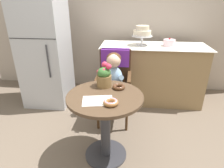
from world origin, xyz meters
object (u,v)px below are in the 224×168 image
object	(u,v)px
seated_child	(113,77)
flower_vase	(104,76)
donut_mid	(111,102)
round_layer_cake	(169,43)
refrigerator	(45,49)
wicker_chair	(115,75)
donut_front	(119,87)
cafe_table	(105,115)
tiered_cake_stand	(142,32)

from	to	relation	value
seated_child	flower_vase	bearing A→B (deg)	-98.58
donut_mid	flower_vase	distance (m)	0.39
donut_mid	round_layer_cake	world-z (taller)	round_layer_cake
donut_mid	refrigerator	xyz separation A→B (m)	(-1.12, 1.26, 0.11)
wicker_chair	flower_vase	xyz separation A→B (m)	(-0.06, -0.52, 0.19)
wicker_chair	donut_front	xyz separation A→B (m)	(0.10, -0.56, 0.10)
cafe_table	donut_mid	bearing A→B (deg)	-65.44
donut_mid	cafe_table	bearing A→B (deg)	114.56
flower_vase	tiered_cake_stand	xyz separation A→B (m)	(0.40, 1.10, 0.25)
donut_front	round_layer_cake	xyz separation A→B (m)	(0.64, 1.13, 0.21)
tiered_cake_stand	flower_vase	bearing A→B (deg)	-109.92
flower_vase	refrigerator	distance (m)	1.36
round_layer_cake	refrigerator	world-z (taller)	refrigerator
cafe_table	tiered_cake_stand	world-z (taller)	tiered_cake_stand
donut_front	cafe_table	bearing A→B (deg)	-126.37
donut_mid	round_layer_cake	bearing A→B (deg)	64.77
round_layer_cake	donut_front	bearing A→B (deg)	-119.52
flower_vase	tiered_cake_stand	size ratio (longest dim) A/B	0.82
tiered_cake_stand	donut_mid	bearing A→B (deg)	-101.25
donut_front	refrigerator	bearing A→B (deg)	141.12
tiered_cake_stand	refrigerator	size ratio (longest dim) A/B	0.18
wicker_chair	refrigerator	xyz separation A→B (m)	(-1.07, 0.38, 0.21)
cafe_table	tiered_cake_stand	bearing A→B (deg)	74.35
round_layer_cake	refrigerator	xyz separation A→B (m)	(-1.81, -0.19, -0.10)
donut_mid	round_layer_cake	size ratio (longest dim) A/B	0.77
tiered_cake_stand	refrigerator	xyz separation A→B (m)	(-1.41, -0.20, -0.23)
cafe_table	flower_vase	world-z (taller)	flower_vase
donut_mid	donut_front	bearing A→B (deg)	82.27
wicker_chair	refrigerator	bearing A→B (deg)	164.73
flower_vase	refrigerator	bearing A→B (deg)	138.41
donut_mid	refrigerator	world-z (taller)	refrigerator
wicker_chair	donut_front	distance (m)	0.58
cafe_table	wicker_chair	bearing A→B (deg)	88.36
tiered_cake_stand	cafe_table	bearing A→B (deg)	-105.65
round_layer_cake	refrigerator	bearing A→B (deg)	-174.02
seated_child	donut_mid	distance (m)	0.73
seated_child	tiered_cake_stand	distance (m)	0.91
wicker_chair	donut_front	size ratio (longest dim) A/B	7.74
seated_child	tiered_cake_stand	bearing A→B (deg)	64.89
donut_mid	tiered_cake_stand	size ratio (longest dim) A/B	0.44
seated_child	round_layer_cake	size ratio (longest dim) A/B	4.25
seated_child	donut_front	size ratio (longest dim) A/B	5.90
wicker_chair	refrigerator	size ratio (longest dim) A/B	0.56
wicker_chair	donut_mid	world-z (taller)	wicker_chair
refrigerator	flower_vase	bearing A→B (deg)	-41.59
cafe_table	flower_vase	bearing A→B (deg)	99.91
seated_child	donut_front	world-z (taller)	seated_child
cafe_table	refrigerator	bearing A→B (deg)	133.67
flower_vase	refrigerator	size ratio (longest dim) A/B	0.14
seated_child	refrigerator	bearing A→B (deg)	153.53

